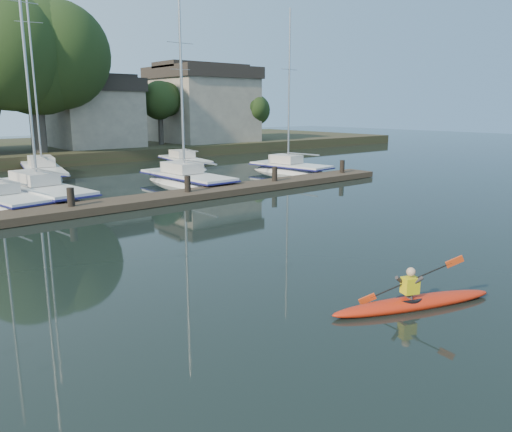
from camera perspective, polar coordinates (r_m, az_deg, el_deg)
ground at (r=13.87m, az=12.96°, el=-7.64°), size 160.00×160.00×0.00m
kayak at (r=12.59m, az=17.53°, el=-9.19°), size 4.32×2.05×1.40m
dock at (r=24.60m, az=-13.73°, el=1.57°), size 34.00×2.00×1.80m
sailboat_1 at (r=27.05m, az=-26.94°, el=0.71°), size 3.29×8.27×13.17m
sailboat_2 at (r=28.44m, az=-23.34°, el=1.49°), size 3.52×10.24×16.61m
sailboat_3 at (r=30.81m, az=-7.89°, el=3.16°), size 2.62×8.99×14.39m
sailboat_4 at (r=36.19m, az=3.92°, el=4.63°), size 3.17×7.62×12.57m
sailboat_6 at (r=37.25m, az=-23.10°, el=3.89°), size 4.31×11.04×17.18m
sailboat_7 at (r=40.88m, az=-8.17°, el=5.44°), size 3.42×8.33×13.04m
shore at (r=49.62m, az=-25.85°, el=9.52°), size 90.00×25.25×12.75m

